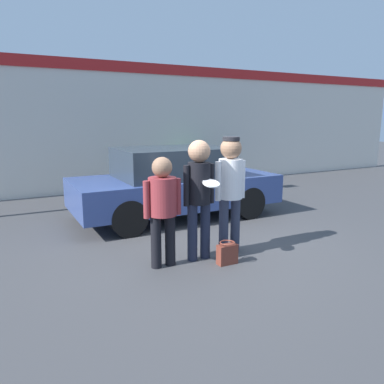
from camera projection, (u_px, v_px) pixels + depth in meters
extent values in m
plane|color=#3F3F42|center=(203.00, 248.00, 6.18)|extent=(56.00, 56.00, 0.00)
cube|color=silver|center=(106.00, 127.00, 10.75)|extent=(24.00, 0.18, 3.68)
cube|color=#B21E1E|center=(105.00, 65.00, 10.32)|extent=(24.00, 0.04, 0.30)
cylinder|color=black|center=(156.00, 242.00, 5.31)|extent=(0.15, 0.15, 0.76)
cylinder|color=black|center=(170.00, 240.00, 5.41)|extent=(0.15, 0.15, 0.76)
cylinder|color=maroon|center=(162.00, 196.00, 5.24)|extent=(0.40, 0.40, 0.54)
cylinder|color=maroon|center=(146.00, 200.00, 5.13)|extent=(0.09, 0.09, 0.52)
cylinder|color=maroon|center=(178.00, 196.00, 5.35)|extent=(0.09, 0.09, 0.52)
sphere|color=#8C664C|center=(162.00, 167.00, 5.16)|extent=(0.29, 0.29, 0.29)
cylinder|color=#1E2338|center=(192.00, 233.00, 5.58)|extent=(0.15, 0.15, 0.87)
cylinder|color=#1E2338|center=(205.00, 231.00, 5.68)|extent=(0.15, 0.15, 0.87)
cylinder|color=black|center=(199.00, 183.00, 5.49)|extent=(0.33, 0.33, 0.61)
cylinder|color=black|center=(186.00, 186.00, 5.39)|extent=(0.09, 0.09, 0.60)
cylinder|color=black|center=(211.00, 183.00, 5.58)|extent=(0.09, 0.09, 0.60)
sphere|color=tan|center=(199.00, 151.00, 5.39)|extent=(0.32, 0.32, 0.32)
cylinder|color=white|center=(211.00, 183.00, 5.30)|extent=(0.25, 0.24, 0.10)
cylinder|color=#2D3347|center=(224.00, 226.00, 5.90)|extent=(0.15, 0.15, 0.87)
cylinder|color=#2D3347|center=(235.00, 224.00, 6.00)|extent=(0.15, 0.15, 0.87)
cylinder|color=silver|center=(230.00, 179.00, 5.80)|extent=(0.37, 0.37, 0.62)
cylinder|color=silver|center=(218.00, 181.00, 5.71)|extent=(0.09, 0.09, 0.60)
cylinder|color=silver|center=(242.00, 179.00, 5.91)|extent=(0.09, 0.09, 0.60)
sphere|color=#8C664C|center=(231.00, 148.00, 5.71)|extent=(0.33, 0.33, 0.33)
cylinder|color=black|center=(231.00, 139.00, 5.68)|extent=(0.26, 0.26, 0.06)
cube|color=#334784|center=(176.00, 190.00, 8.01)|extent=(4.31, 1.88, 0.60)
cube|color=#28333D|center=(172.00, 162.00, 7.86)|extent=(2.24, 1.61, 0.61)
cylinder|color=black|center=(209.00, 190.00, 9.40)|extent=(0.68, 0.22, 0.68)
cylinder|color=black|center=(249.00, 203.00, 7.95)|extent=(0.68, 0.22, 0.68)
cylinder|color=black|center=(104.00, 200.00, 8.18)|extent=(0.68, 0.22, 0.68)
cylinder|color=black|center=(129.00, 218.00, 6.72)|extent=(0.68, 0.22, 0.68)
sphere|color=#285B2D|center=(200.00, 168.00, 11.53)|extent=(1.18, 1.18, 1.18)
cube|color=brown|center=(227.00, 254.00, 5.49)|extent=(0.30, 0.14, 0.29)
torus|color=brown|center=(227.00, 243.00, 5.46)|extent=(0.23, 0.23, 0.02)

